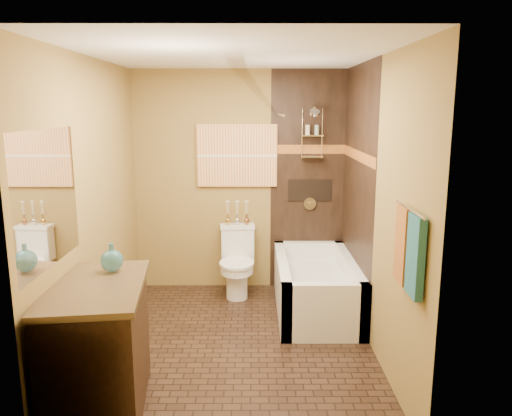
{
  "coord_description": "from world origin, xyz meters",
  "views": [
    {
      "loc": [
        0.16,
        -4.14,
        2.09
      ],
      "look_at": [
        0.18,
        0.4,
        1.17
      ],
      "focal_mm": 35.0,
      "sensor_mm": 36.0,
      "label": 1
    }
  ],
  "objects_px": {
    "sunset_painting": "(237,156)",
    "vanity": "(98,346)",
    "bathtub": "(316,290)",
    "toilet": "(237,261)"
  },
  "relations": [
    {
      "from": "sunset_painting",
      "to": "bathtub",
      "type": "relative_size",
      "value": 0.6
    },
    {
      "from": "bathtub",
      "to": "toilet",
      "type": "distance_m",
      "value": 0.97
    },
    {
      "from": "vanity",
      "to": "bathtub",
      "type": "bearing_deg",
      "value": 37.56
    },
    {
      "from": "toilet",
      "to": "vanity",
      "type": "relative_size",
      "value": 0.7
    },
    {
      "from": "bathtub",
      "to": "vanity",
      "type": "xyz_separation_m",
      "value": [
        -1.72,
        -1.69,
        0.24
      ]
    },
    {
      "from": "sunset_painting",
      "to": "bathtub",
      "type": "xyz_separation_m",
      "value": [
        0.83,
        -0.73,
        -1.33
      ]
    },
    {
      "from": "bathtub",
      "to": "toilet",
      "type": "relative_size",
      "value": 1.95
    },
    {
      "from": "sunset_painting",
      "to": "vanity",
      "type": "distance_m",
      "value": 2.8
    },
    {
      "from": "sunset_painting",
      "to": "toilet",
      "type": "relative_size",
      "value": 1.17
    },
    {
      "from": "sunset_painting",
      "to": "bathtub",
      "type": "height_order",
      "value": "sunset_painting"
    }
  ]
}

